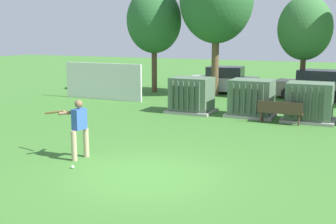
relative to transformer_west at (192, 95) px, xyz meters
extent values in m
plane|color=#3D752D|center=(2.20, -8.82, -0.79)|extent=(96.00, 96.00, 0.00)
cube|color=white|center=(-5.92, 1.68, 0.21)|extent=(4.80, 0.12, 2.00)
cube|color=#9E9B93|center=(0.00, 0.01, -0.73)|extent=(2.10, 1.70, 0.12)
cube|color=#567056|center=(0.00, 0.01, 0.08)|extent=(1.80, 1.40, 1.50)
cube|color=#495F49|center=(-0.64, -0.75, 0.08)|extent=(0.06, 0.12, 1.27)
cube|color=#495F49|center=(-0.38, -0.75, 0.08)|extent=(0.06, 0.12, 1.27)
cube|color=#495F49|center=(-0.13, -0.75, 0.08)|extent=(0.06, 0.12, 1.27)
cube|color=#495F49|center=(0.13, -0.75, 0.08)|extent=(0.06, 0.12, 1.27)
cube|color=#495F49|center=(0.38, -0.75, 0.08)|extent=(0.06, 0.12, 1.27)
cube|color=#495F49|center=(0.64, -0.75, 0.08)|extent=(0.06, 0.12, 1.27)
cube|color=#9E9B93|center=(2.74, 0.23, -0.73)|extent=(2.10, 1.70, 0.12)
cube|color=#567056|center=(2.74, 0.23, 0.08)|extent=(1.80, 1.40, 1.50)
cube|color=#495F49|center=(2.10, -0.53, 0.08)|extent=(0.06, 0.12, 1.27)
cube|color=#495F49|center=(2.36, -0.53, 0.08)|extent=(0.06, 0.12, 1.27)
cube|color=#495F49|center=(2.61, -0.53, 0.08)|extent=(0.06, 0.12, 1.27)
cube|color=#495F49|center=(2.87, -0.53, 0.08)|extent=(0.06, 0.12, 1.27)
cube|color=#495F49|center=(3.12, -0.53, 0.08)|extent=(0.06, 0.12, 1.27)
cube|color=#495F49|center=(3.38, -0.53, 0.08)|extent=(0.06, 0.12, 1.27)
cube|color=#9E9B93|center=(5.19, 0.10, -0.73)|extent=(2.10, 1.70, 0.12)
cube|color=#567056|center=(5.19, 0.10, 0.08)|extent=(1.80, 1.40, 1.50)
cube|color=#495F49|center=(4.55, -0.66, 0.08)|extent=(0.06, 0.12, 1.27)
cube|color=#495F49|center=(4.80, -0.66, 0.08)|extent=(0.06, 0.12, 1.27)
cube|color=#495F49|center=(5.06, -0.66, 0.08)|extent=(0.06, 0.12, 1.27)
cube|color=#495F49|center=(5.31, -0.66, 0.08)|extent=(0.06, 0.12, 1.27)
cube|color=#495F49|center=(5.57, -0.66, 0.08)|extent=(0.06, 0.12, 1.27)
cube|color=#495F49|center=(5.82, -0.66, 0.08)|extent=(0.06, 0.12, 1.27)
cube|color=#4C3828|center=(4.18, -0.82, -0.34)|extent=(1.81, 0.46, 0.05)
cube|color=#4C3828|center=(4.18, -1.00, -0.09)|extent=(1.80, 0.10, 0.44)
cylinder|color=#4C3828|center=(3.42, -0.66, -0.58)|extent=(0.06, 0.06, 0.42)
cylinder|color=#4C3828|center=(4.95, -0.71, -0.58)|extent=(0.06, 0.06, 0.42)
cylinder|color=#4C3828|center=(3.41, -0.94, -0.58)|extent=(0.06, 0.06, 0.42)
cylinder|color=#4C3828|center=(4.94, -0.99, -0.58)|extent=(0.06, 0.06, 0.42)
cylinder|color=tan|center=(-0.27, -8.53, -0.35)|extent=(0.16, 0.16, 0.88)
cylinder|color=tan|center=(-0.18, -8.06, -0.35)|extent=(0.16, 0.16, 0.88)
cube|color=#3359B2|center=(-0.23, -8.29, 0.39)|extent=(0.31, 0.44, 0.60)
sphere|color=brown|center=(-0.23, -8.29, 0.84)|extent=(0.23, 0.23, 0.23)
cylinder|color=brown|center=(-0.61, -8.32, 0.55)|extent=(0.35, 0.51, 0.09)
cylinder|color=brown|center=(-0.58, -8.14, 0.55)|extent=(0.18, 0.55, 0.09)
cylinder|color=#A5723F|center=(-1.27, -8.11, 0.48)|extent=(0.85, 0.21, 0.21)
sphere|color=#A5723F|center=(-0.85, -8.18, 0.55)|extent=(0.08, 0.08, 0.08)
sphere|color=white|center=(0.13, -9.15, -0.74)|extent=(0.09, 0.09, 0.09)
cylinder|color=brown|center=(-4.65, 5.53, 0.56)|extent=(0.33, 0.33, 2.70)
ellipsoid|color=#2D6633|center=(-4.65, 5.53, 3.59)|extent=(3.32, 3.32, 3.95)
cylinder|color=brown|center=(-0.72, 5.53, 0.91)|extent=(0.42, 0.42, 3.40)
cylinder|color=brown|center=(4.04, 6.64, 0.41)|extent=(0.30, 0.30, 2.40)
ellipsoid|color=#387038|center=(4.04, 6.64, 3.10)|extent=(2.95, 2.95, 3.50)
cube|color=#B2B2B7|center=(-0.66, 6.91, -0.21)|extent=(4.33, 2.06, 0.80)
cube|color=#262B33|center=(-0.51, 6.92, 0.51)|extent=(2.23, 1.74, 0.64)
cylinder|color=black|center=(-1.89, 5.95, -0.47)|extent=(0.66, 0.28, 0.64)
cylinder|color=black|center=(-2.03, 7.64, -0.47)|extent=(0.66, 0.28, 0.64)
cylinder|color=black|center=(0.71, 6.18, -0.47)|extent=(0.66, 0.28, 0.64)
cylinder|color=black|center=(0.56, 7.87, -0.47)|extent=(0.66, 0.28, 0.64)
cube|color=gray|center=(4.72, 6.69, -0.21)|extent=(4.27, 1.89, 0.80)
cube|color=#262B33|center=(4.87, 6.68, 0.51)|extent=(2.17, 1.66, 0.64)
cylinder|color=black|center=(3.38, 5.90, -0.47)|extent=(0.65, 0.25, 0.64)
cylinder|color=black|center=(3.46, 7.60, -0.47)|extent=(0.65, 0.25, 0.64)
camera|label=1|loc=(7.09, -18.19, 2.82)|focal=45.69mm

